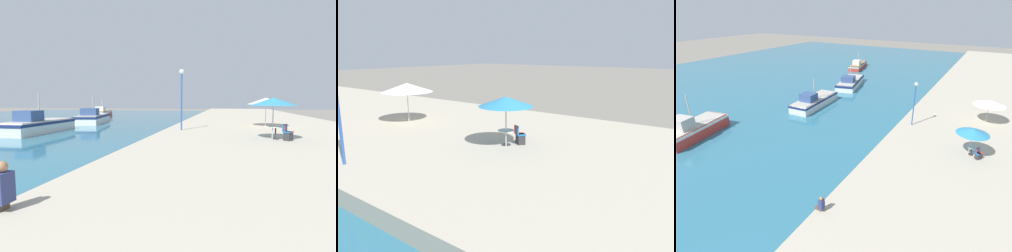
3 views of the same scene
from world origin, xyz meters
TOP-DOWN VIEW (x-y plane):
  - water_basin at (-28.00, 37.00)m, footprint 56.00×90.00m
  - quay_promenade at (8.00, 37.00)m, footprint 16.00×90.00m
  - fishing_boat_mid at (-12.04, 24.07)m, footprint 2.96×8.09m
  - fishing_boat_far at (-12.60, 34.96)m, footprint 4.88×8.95m
  - fishing_boat_distant at (-17.90, 48.12)m, footprint 3.88×8.19m
  - cafe_umbrella_pink at (7.27, 19.32)m, footprint 2.59×2.59m
  - cafe_umbrella_white at (8.02, 27.72)m, footprint 3.21×3.21m
  - cafe_table at (7.46, 19.45)m, footprint 0.80×0.80m
  - cafe_chair_left at (8.00, 18.96)m, footprint 0.59×0.58m
  - cafe_chair_right at (8.09, 19.09)m, footprint 0.57×0.56m
  - person_at_quay at (0.34, 7.69)m, footprint 0.55×0.36m
  - lamppost at (1.34, 23.02)m, footprint 0.36×0.36m

SIDE VIEW (x-z plane):
  - water_basin at x=-28.00m, z-range 0.00..0.04m
  - quay_promenade at x=8.00m, z-range 0.00..0.71m
  - fishing_boat_distant at x=-17.90m, z-range -0.96..2.37m
  - fishing_boat_far at x=-12.60m, z-range -0.99..2.44m
  - fishing_boat_mid at x=-12.04m, z-range -1.04..2.55m
  - cafe_chair_left at x=8.00m, z-range 0.58..1.49m
  - cafe_chair_right at x=8.09m, z-range 0.58..1.49m
  - person_at_quay at x=0.34m, z-range 0.65..1.66m
  - cafe_table at x=7.46m, z-range 0.88..1.62m
  - cafe_umbrella_pink at x=7.27m, z-range 1.68..4.08m
  - cafe_umbrella_white at x=8.02m, z-range 1.67..4.15m
  - lamppost at x=1.34m, z-range 1.53..6.09m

